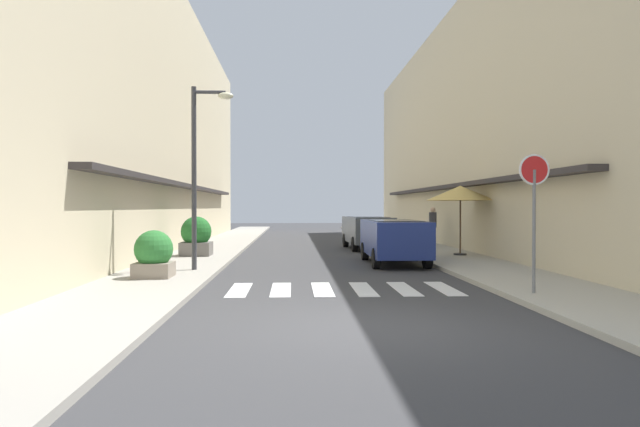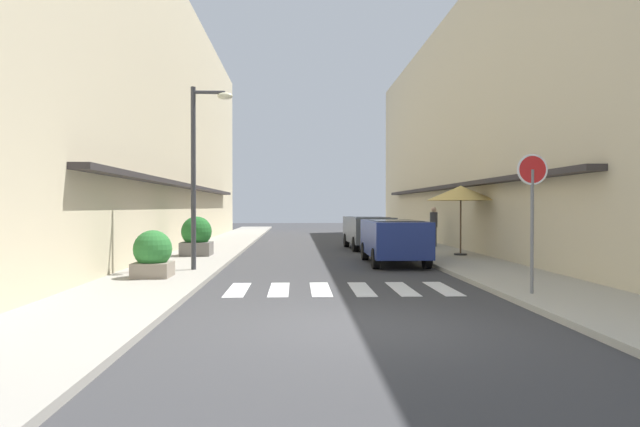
{
  "view_description": "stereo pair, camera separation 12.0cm",
  "coord_description": "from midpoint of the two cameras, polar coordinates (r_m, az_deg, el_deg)",
  "views": [
    {
      "loc": [
        -1.15,
        -8.6,
        1.9
      ],
      "look_at": [
        -0.19,
        10.69,
        1.68
      ],
      "focal_mm": 30.76,
      "sensor_mm": 36.0,
      "label": 1
    },
    {
      "loc": [
        -1.03,
        -8.61,
        1.9
      ],
      "look_at": [
        -0.19,
        10.69,
        1.68
      ],
      "focal_mm": 30.76,
      "sensor_mm": 36.0,
      "label": 2
    }
  ],
  "objects": [
    {
      "name": "planter_corner",
      "position": [
        14.59,
        -17.14,
        -4.1
      ],
      "size": [
        0.97,
        0.97,
        1.2
      ],
      "color": "gray",
      "rests_on": "sidewalk_left"
    },
    {
      "name": "sidewalk_left",
      "position": [
        24.03,
        -11.28,
        -3.74
      ],
      "size": [
        2.7,
        52.82,
        0.12
      ],
      "primitive_type": "cube",
      "color": "#9E998E",
      "rests_on": "ground_plane"
    },
    {
      "name": "planter_midblock",
      "position": [
        20.7,
        -12.91,
        -2.36
      ],
      "size": [
        1.11,
        1.11,
        1.44
      ],
      "color": "slate",
      "rests_on": "sidewalk_left"
    },
    {
      "name": "round_street_sign",
      "position": [
        12.15,
        21.12,
        2.63
      ],
      "size": [
        0.65,
        0.07,
        2.88
      ],
      "color": "slate",
      "rests_on": "sidewalk_right"
    },
    {
      "name": "cafe_umbrella",
      "position": [
        21.02,
        14.23,
        2.05
      ],
      "size": [
        2.5,
        2.5,
        2.58
      ],
      "color": "#262626",
      "rests_on": "sidewalk_right"
    },
    {
      "name": "parked_car_near",
      "position": [
        18.4,
        7.52,
        -2.39
      ],
      "size": [
        1.84,
        4.29,
        1.47
      ],
      "color": "navy",
      "rests_on": "ground_plane"
    },
    {
      "name": "pedestrian_walking_near",
      "position": [
        25.27,
        11.52,
        -1.24
      ],
      "size": [
        0.34,
        0.34,
        1.79
      ],
      "rotation": [
        0.0,
        0.0,
        1.32
      ],
      "color": "#282B33",
      "rests_on": "sidewalk_right"
    },
    {
      "name": "parked_car_mid",
      "position": [
        24.83,
        4.82,
        -1.59
      ],
      "size": [
        1.96,
        4.3,
        1.47
      ],
      "color": "#4C5156",
      "rests_on": "ground_plane"
    },
    {
      "name": "street_lamp",
      "position": [
        16.05,
        -12.5,
        5.7
      ],
      "size": [
        1.19,
        0.28,
        5.21
      ],
      "color": "#38383D",
      "rests_on": "sidewalk_left"
    },
    {
      "name": "building_row_left",
      "position": [
        25.94,
        -19.56,
        9.08
      ],
      "size": [
        5.5,
        35.96,
        11.43
      ],
      "color": "beige",
      "rests_on": "ground_plane"
    },
    {
      "name": "building_row_right",
      "position": [
        26.6,
        18.43,
        8.24
      ],
      "size": [
        5.5,
        35.96,
        10.85
      ],
      "color": "beige",
      "rests_on": "ground_plane"
    },
    {
      "name": "crosswalk",
      "position": [
        12.78,
        2.11,
        -7.87
      ],
      "size": [
        5.2,
        2.2,
        0.01
      ],
      "color": "silver",
      "rests_on": "ground_plane"
    },
    {
      "name": "sidewalk_right",
      "position": [
        24.44,
        10.69,
        -3.66
      ],
      "size": [
        2.7,
        52.82,
        0.12
      ],
      "primitive_type": "cube",
      "color": "#ADA899",
      "rests_on": "ground_plane"
    },
    {
      "name": "planter_far",
      "position": [
        25.38,
        8.86,
        -2.3
      ],
      "size": [
        0.9,
        0.9,
        1.03
      ],
      "color": "#4C4C4C",
      "rests_on": "sidewalk_right"
    },
    {
      "name": "ground_plane",
      "position": [
        23.8,
        -0.2,
        -3.91
      ],
      "size": [
        83.0,
        83.0,
        0.0
      ],
      "primitive_type": "plane",
      "color": "#38383A"
    }
  ]
}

